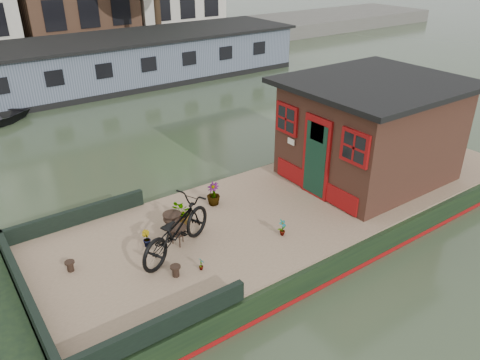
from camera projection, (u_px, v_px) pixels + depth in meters
ground at (298, 224)px, 10.96m from camera, size 120.00×120.00×0.00m
houseboat_hull at (253, 232)px, 10.15m from camera, size 14.01×4.02×0.60m
houseboat_deck at (300, 201)px, 10.67m from camera, size 11.80×3.80×0.05m
bow_bulwark at (78, 275)px, 7.97m from camera, size 3.00×4.00×0.35m
cabin at (371, 129)px, 11.23m from camera, size 4.00×3.50×2.42m
bicycle at (176, 229)px, 8.64m from camera, size 2.03×1.42×1.01m
potted_plant_a at (282, 228)px, 9.29m from camera, size 0.22×0.18×0.36m
potted_plant_b at (146, 239)px, 8.97m from camera, size 0.20×0.22×0.34m
potted_plant_c at (183, 214)px, 9.64m from camera, size 0.58×0.58×0.49m
potted_plant_d at (213, 194)px, 10.36m from camera, size 0.35×0.35×0.53m
potted_plant_e at (201, 264)px, 8.32m from camera, size 0.12×0.15×0.26m
brazier_front at (172, 223)px, 9.39m from camera, size 0.47×0.47×0.42m
brazier_rear at (178, 236)px, 9.00m from camera, size 0.38×0.38×0.39m
bollard_port at (70, 266)px, 8.31m from camera, size 0.17×0.17×0.20m
bollard_stbd at (176, 271)px, 8.18m from camera, size 0.19×0.19×0.21m
far_houseboat at (88, 67)px, 20.69m from camera, size 20.40×4.40×2.11m
quay at (49, 53)px, 25.65m from camera, size 60.00×6.00×0.90m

